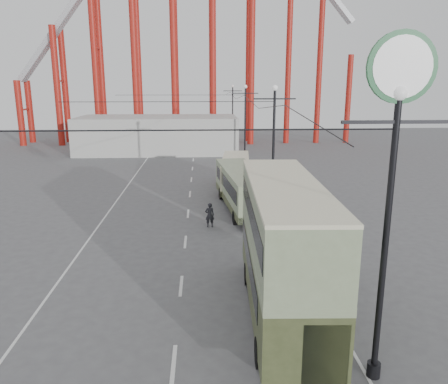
{
  "coord_description": "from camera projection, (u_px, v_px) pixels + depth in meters",
  "views": [
    {
      "loc": [
        0.04,
        -15.22,
        9.33
      ],
      "look_at": [
        1.39,
        10.44,
        3.0
      ],
      "focal_mm": 35.0,
      "sensor_mm": 36.0,
      "label": 1
    }
  ],
  "objects": [
    {
      "name": "lamp_post_mid",
      "position": [
        273.0,
        147.0,
        33.6
      ],
      "size": [
        3.2,
        0.44,
        9.32
      ],
      "color": "black",
      "rests_on": "ground"
    },
    {
      "name": "lamp_post_far",
      "position": [
        245.0,
        123.0,
        54.94
      ],
      "size": [
        3.2,
        0.44,
        9.32
      ],
      "color": "black",
      "rests_on": "ground"
    },
    {
      "name": "road_markings",
      "position": [
        191.0,
        201.0,
        36.04
      ],
      "size": [
        12.52,
        120.0,
        0.01
      ],
      "color": "silver",
      "rests_on": "ground"
    },
    {
      "name": "lamp_post_distant",
      "position": [
        233.0,
        112.0,
        76.27
      ],
      "size": [
        3.2,
        0.44,
        9.32
      ],
      "color": "black",
      "rests_on": "ground"
    },
    {
      "name": "pedestrian",
      "position": [
        210.0,
        215.0,
        29.23
      ],
      "size": [
        0.65,
        0.46,
        1.68
      ],
      "primitive_type": "imported",
      "rotation": [
        0.0,
        0.0,
        3.24
      ],
      "color": "black",
      "rests_on": "ground"
    },
    {
      "name": "fairground_shed",
      "position": [
        158.0,
        134.0,
        61.66
      ],
      "size": [
        22.0,
        10.0,
        5.0
      ],
      "primitive_type": "cube",
      "color": "#ACACA7",
      "rests_on": "ground"
    },
    {
      "name": "single_decker_green",
      "position": [
        242.0,
        187.0,
        33.16
      ],
      "size": [
        3.53,
        11.07,
        3.08
      ],
      "rotation": [
        0.0,
        0.0,
        0.1
      ],
      "color": "gray",
      "rests_on": "ground"
    },
    {
      "name": "double_decker_bus",
      "position": [
        283.0,
        243.0,
        17.39
      ],
      "size": [
        3.09,
        10.66,
        5.67
      ],
      "rotation": [
        0.0,
        0.0,
        -0.04
      ],
      "color": "#363D21",
      "rests_on": "ground"
    },
    {
      "name": "lamp_post_near",
      "position": [
        395.0,
        137.0,
        12.48
      ],
      "size": [
        3.2,
        0.44,
        10.8
      ],
      "color": "black",
      "rests_on": "ground"
    },
    {
      "name": "ground",
      "position": [
        202.0,
        331.0,
        16.98
      ],
      "size": [
        160.0,
        160.0,
        0.0
      ],
      "primitive_type": "plane",
      "color": "#505053",
      "rests_on": "ground"
    },
    {
      "name": "single_decker_cream",
      "position": [
        236.0,
        172.0,
        39.38
      ],
      "size": [
        3.25,
        9.58,
        2.92
      ],
      "rotation": [
        0.0,
        0.0,
        -0.09
      ],
      "color": "beige",
      "rests_on": "ground"
    }
  ]
}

